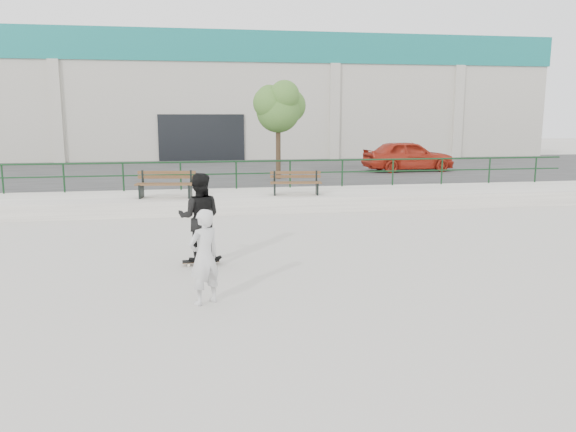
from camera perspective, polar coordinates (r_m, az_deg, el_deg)
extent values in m
plane|color=#B5B2A5|center=(10.20, -6.11, -7.98)|extent=(120.00, 120.00, 0.00)
cube|color=#B5AEA5|center=(19.40, -7.89, 1.48)|extent=(30.00, 3.00, 0.50)
cube|color=#303030|center=(27.83, -8.46, 4.11)|extent=(60.00, 14.00, 0.50)
cylinder|color=#13351A|center=(20.55, -8.09, 5.47)|extent=(28.00, 0.06, 0.06)
cylinder|color=#13351A|center=(20.59, -8.06, 4.22)|extent=(28.00, 0.05, 0.05)
cylinder|color=#13351A|center=(21.57, -27.01, 3.34)|extent=(0.06, 0.06, 1.00)
cylinder|color=#13351A|center=(21.06, -21.81, 3.59)|extent=(0.06, 0.06, 1.00)
cylinder|color=#13351A|center=(20.73, -16.39, 3.81)|extent=(0.06, 0.06, 1.00)
cylinder|color=#13351A|center=(20.59, -10.85, 4.00)|extent=(0.06, 0.06, 1.00)
cylinder|color=#13351A|center=(20.64, -5.28, 4.16)|extent=(0.06, 0.06, 1.00)
cylinder|color=#13351A|center=(20.89, 0.21, 4.27)|extent=(0.06, 0.06, 1.00)
cylinder|color=#13351A|center=(21.32, 5.53, 4.35)|extent=(0.06, 0.06, 1.00)
cylinder|color=#13351A|center=(21.93, 10.60, 4.38)|extent=(0.06, 0.06, 1.00)
cylinder|color=#13351A|center=(22.69, 15.36, 4.39)|extent=(0.06, 0.06, 1.00)
cylinder|color=#13351A|center=(23.60, 19.78, 4.36)|extent=(0.06, 0.06, 1.00)
cylinder|color=#13351A|center=(24.64, 23.85, 4.32)|extent=(0.06, 0.06, 1.00)
cube|color=#AFAB9D|center=(41.68, -9.04, 11.27)|extent=(44.00, 16.00, 8.00)
cube|color=#177671|center=(41.86, -9.16, 15.52)|extent=(44.20, 16.20, 1.80)
cube|color=black|center=(33.66, -8.75, 7.46)|extent=(5.00, 0.15, 3.20)
cube|color=#AFAB9D|center=(34.39, -22.45, 9.37)|extent=(0.60, 0.25, 6.20)
cube|color=#AFAB9D|center=(34.64, 4.74, 10.10)|extent=(0.60, 0.25, 6.20)
cube|color=#AFAB9D|center=(37.43, 16.87, 9.71)|extent=(0.60, 0.25, 6.20)
cube|color=#4C301A|center=(18.50, -12.46, 3.11)|extent=(1.90, 0.41, 0.04)
cube|color=#4C301A|center=(18.69, -12.34, 3.19)|extent=(1.90, 0.41, 0.04)
cube|color=#4C301A|center=(18.87, -12.23, 3.26)|extent=(1.90, 0.41, 0.04)
cube|color=#4C301A|center=(18.93, -12.20, 3.90)|extent=(1.89, 0.33, 0.11)
cube|color=#4C301A|center=(18.92, -12.22, 4.34)|extent=(1.89, 0.33, 0.11)
cube|color=black|center=(18.89, -14.68, 2.45)|extent=(0.14, 0.53, 0.44)
cube|color=black|center=(19.10, -14.55, 3.85)|extent=(0.07, 0.06, 0.44)
cube|color=black|center=(18.58, -9.91, 2.51)|extent=(0.14, 0.53, 0.44)
cube|color=black|center=(18.79, -9.82, 3.93)|extent=(0.07, 0.06, 0.44)
cube|color=#4C301A|center=(18.83, 0.84, 3.35)|extent=(1.73, 0.31, 0.04)
cube|color=#4C301A|center=(19.00, 0.81, 3.41)|extent=(1.73, 0.31, 0.04)
cube|color=#4C301A|center=(19.17, 0.77, 3.47)|extent=(1.73, 0.31, 0.04)
cube|color=#4C301A|center=(19.23, 0.76, 4.04)|extent=(1.72, 0.24, 0.10)
cube|color=#4C301A|center=(19.21, 0.76, 4.44)|extent=(1.72, 0.24, 0.10)
cube|color=black|center=(18.99, -1.37, 2.76)|extent=(0.11, 0.48, 0.40)
cube|color=black|center=(19.19, -1.39, 4.03)|extent=(0.06, 0.05, 0.40)
cube|color=black|center=(19.09, 2.97, 2.79)|extent=(0.11, 0.48, 0.40)
cube|color=black|center=(19.29, 2.90, 4.05)|extent=(0.06, 0.05, 0.40)
cylinder|color=#443122|center=(23.73, -1.00, 6.74)|extent=(0.20, 0.20, 2.44)
sphere|color=#356023|center=(23.69, -1.01, 10.67)|extent=(1.83, 1.83, 1.83)
sphere|color=#356023|center=(24.07, 0.09, 11.15)|extent=(1.42, 1.42, 1.42)
sphere|color=#356023|center=(23.43, -1.94, 11.41)|extent=(1.32, 1.32, 1.32)
sphere|color=#356023|center=(23.33, -0.36, 12.17)|extent=(1.22, 1.22, 1.22)
sphere|color=#356023|center=(24.06, -1.90, 11.87)|extent=(1.12, 1.12, 1.12)
imported|color=#A22414|center=(27.71, 12.10, 6.01)|extent=(4.40, 1.96, 1.47)
cube|color=black|center=(12.23, -8.85, -4.52)|extent=(0.79, 0.23, 0.02)
cube|color=brown|center=(12.24, -8.85, -4.59)|extent=(0.79, 0.23, 0.01)
cube|color=#ABAAB0|center=(12.23, -10.07, -4.75)|extent=(0.07, 0.16, 0.03)
cube|color=#ABAAB0|center=(12.26, -7.63, -4.66)|extent=(0.07, 0.16, 0.03)
cylinder|color=#EFE7C7|center=(12.15, -10.05, -4.94)|extent=(0.06, 0.03, 0.06)
cylinder|color=#EFE7C7|center=(12.33, -10.08, -4.72)|extent=(0.06, 0.03, 0.06)
cylinder|color=#EFE7C7|center=(12.17, -7.60, -4.85)|extent=(0.06, 0.03, 0.06)
cylinder|color=#EFE7C7|center=(12.35, -7.66, -4.62)|extent=(0.06, 0.03, 0.06)
imported|color=black|center=(12.03, -8.98, -0.13)|extent=(0.99, 0.82, 1.89)
imported|color=silver|center=(9.58, -8.52, -4.14)|extent=(0.71, 0.66, 1.64)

